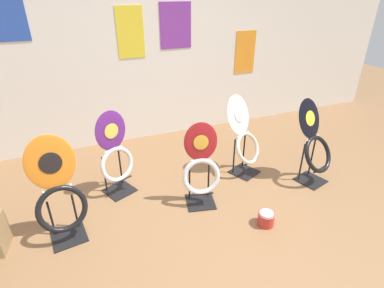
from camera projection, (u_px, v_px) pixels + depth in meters
The scene contains 8 objects.
ground_plane at pixel (241, 258), 2.41m from camera, with size 14.00×14.00×0.00m, color #8E6642.
wall_back at pixel (148, 44), 3.88m from camera, with size 8.00×0.07×2.60m.
toilet_seat_display_jazz_black at pixel (315, 147), 3.22m from camera, with size 0.47×0.48×0.91m.
toilet_seat_display_orange_sun at pixel (59, 195), 2.42m from camera, with size 0.42×0.31×0.95m.
toilet_seat_display_purple_note at pixel (115, 156), 3.02m from camera, with size 0.39×0.37×0.91m.
toilet_seat_display_white_plain at pixel (244, 137), 3.37m from camera, with size 0.49×0.48×0.91m.
toilet_seat_display_crimson_swirl at pixel (201, 169), 2.86m from camera, with size 0.39×0.34×0.86m.
paint_can at pixel (266, 218), 2.72m from camera, with size 0.15×0.15×0.13m.
Camera 1 is at (-1.02, -1.44, 1.92)m, focal length 28.00 mm.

